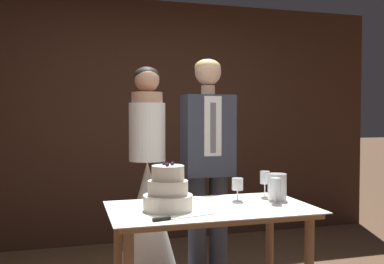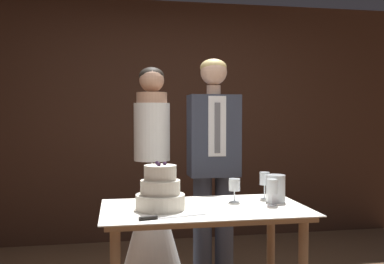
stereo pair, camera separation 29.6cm
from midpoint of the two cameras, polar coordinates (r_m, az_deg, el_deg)
wall_back at (r=4.65m, az=-7.56°, el=1.44°), size 5.26×0.12×2.57m
cake_table at (r=2.66m, az=-0.87°, el=-12.30°), size 1.24×0.70×0.79m
tiered_cake at (r=2.54m, az=-6.60°, el=-7.94°), size 0.29×0.29×0.28m
cake_knife at (r=2.33m, az=-6.30°, el=-11.36°), size 0.38×0.11×0.02m
wine_glass_near at (r=2.93m, az=6.85°, el=-6.25°), size 0.07×0.07×0.18m
wine_glass_middle at (r=2.79m, az=3.05°, el=-7.08°), size 0.07×0.07×0.15m
wine_glass_far at (r=2.73m, az=8.04°, el=-7.25°), size 0.07×0.07×0.16m
hurricane_candle at (r=2.85m, az=8.36°, el=-7.36°), size 0.12×0.12×0.17m
bride at (r=3.39m, az=-8.50°, el=-10.05°), size 0.54×0.54×1.72m
groom at (r=3.42m, az=-0.34°, el=-3.43°), size 0.40×0.25×1.79m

